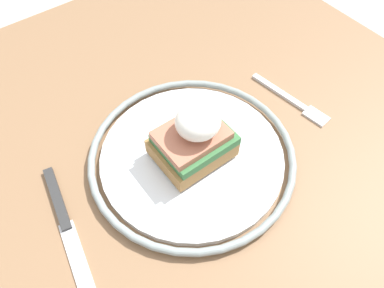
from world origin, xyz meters
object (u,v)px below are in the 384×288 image
plate (192,156)px  fork (293,101)px  knife (66,224)px  sandwich (194,138)px

plate → fork: size_ratio=2.00×
plate → fork: (-0.19, 0.01, -0.01)m
fork → knife: knife is taller
fork → knife: (0.37, -0.02, 0.00)m
sandwich → knife: 0.19m
plate → knife: plate is taller
knife → fork: bearing=176.3°
plate → knife: bearing=-5.0°
plate → fork: bearing=177.4°
fork → knife: 0.37m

